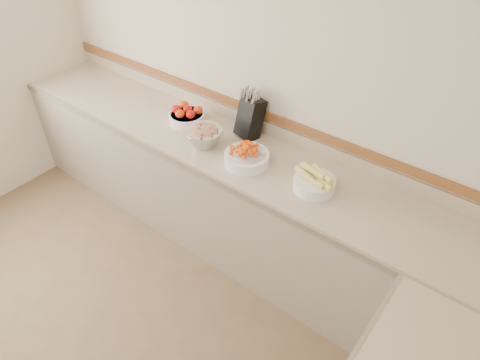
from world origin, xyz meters
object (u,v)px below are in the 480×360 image
Objects in this scene: knife_block at (250,117)px; cherry_tomato_bowl at (247,156)px; corn_bowl at (315,182)px; rhubarb_bowl at (204,135)px; tomato_bowl at (187,116)px.

knife_block reaches higher than cherry_tomato_bowl.
corn_bowl is at bearing -19.92° from knife_block.
cherry_tomato_bowl reaches higher than rhubarb_bowl.
rhubarb_bowl is at bearing -25.58° from tomato_bowl.
knife_block reaches higher than tomato_bowl.
tomato_bowl is 0.92× the size of cherry_tomato_bowl.
tomato_bowl is 0.97× the size of corn_bowl.
cherry_tomato_bowl reaches higher than corn_bowl.
knife_block is 1.38× the size of tomato_bowl.
knife_block is 0.72m from corn_bowl.
rhubarb_bowl reaches higher than tomato_bowl.
knife_block is at bearing 160.08° from corn_bowl.
rhubarb_bowl is (0.30, -0.15, 0.02)m from tomato_bowl.
corn_bowl reaches higher than rhubarb_bowl.
corn_bowl is at bearing -4.75° from tomato_bowl.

